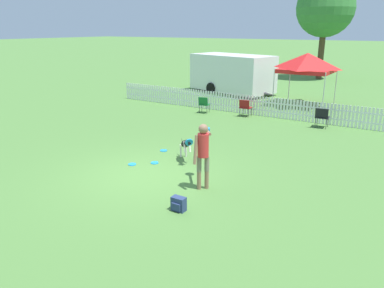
{
  "coord_description": "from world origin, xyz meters",
  "views": [
    {
      "loc": [
        6.29,
        -7.51,
        3.96
      ],
      "look_at": [
        0.91,
        0.96,
        0.81
      ],
      "focal_mm": 35.0,
      "sensor_mm": 36.0,
      "label": 1
    }
  ],
  "objects_px": {
    "frisbee_near_handler": "(132,164)",
    "equipment_trailer": "(232,73)",
    "leaping_dog": "(186,144)",
    "folding_chair_blue_left": "(204,103)",
    "handler_person": "(203,148)",
    "canopy_tent_main": "(307,63)",
    "tree_left_grove": "(325,8)",
    "frisbee_near_dog": "(164,151)",
    "frisbee_midfield": "(155,163)",
    "backpack_on_grass": "(178,204)",
    "folding_chair_green_right": "(245,106)",
    "folding_chair_center": "(322,116)"
  },
  "relations": [
    {
      "from": "equipment_trailer",
      "to": "tree_left_grove",
      "type": "height_order",
      "value": "tree_left_grove"
    },
    {
      "from": "frisbee_near_dog",
      "to": "canopy_tent_main",
      "type": "height_order",
      "value": "canopy_tent_main"
    },
    {
      "from": "leaping_dog",
      "to": "folding_chair_blue_left",
      "type": "relative_size",
      "value": 1.23
    },
    {
      "from": "frisbee_near_handler",
      "to": "tree_left_grove",
      "type": "xyz_separation_m",
      "value": [
        -0.44,
        22.97,
        5.31
      ]
    },
    {
      "from": "handler_person",
      "to": "frisbee_near_handler",
      "type": "height_order",
      "value": "handler_person"
    },
    {
      "from": "backpack_on_grass",
      "to": "folding_chair_center",
      "type": "relative_size",
      "value": 0.39
    },
    {
      "from": "frisbee_near_dog",
      "to": "tree_left_grove",
      "type": "distance_m",
      "value": 22.05
    },
    {
      "from": "handler_person",
      "to": "folding_chair_green_right",
      "type": "relative_size",
      "value": 2.14
    },
    {
      "from": "folding_chair_center",
      "to": "folding_chair_green_right",
      "type": "xyz_separation_m",
      "value": [
        -3.5,
        0.19,
        -0.03
      ]
    },
    {
      "from": "folding_chair_center",
      "to": "frisbee_near_dog",
      "type": "bearing_deg",
      "value": 54.33
    },
    {
      "from": "leaping_dog",
      "to": "equipment_trailer",
      "type": "distance_m",
      "value": 12.91
    },
    {
      "from": "frisbee_near_handler",
      "to": "folding_chair_blue_left",
      "type": "distance_m",
      "value": 7.47
    },
    {
      "from": "frisbee_midfield",
      "to": "backpack_on_grass",
      "type": "bearing_deg",
      "value": -42.36
    },
    {
      "from": "folding_chair_blue_left",
      "to": "folding_chair_center",
      "type": "relative_size",
      "value": 0.95
    },
    {
      "from": "equipment_trailer",
      "to": "tree_left_grove",
      "type": "relative_size",
      "value": 0.81
    },
    {
      "from": "equipment_trailer",
      "to": "tree_left_grove",
      "type": "distance_m",
      "value": 10.95
    },
    {
      "from": "backpack_on_grass",
      "to": "frisbee_near_handler",
      "type": "bearing_deg",
      "value": 149.41
    },
    {
      "from": "folding_chair_green_right",
      "to": "backpack_on_grass",
      "type": "bearing_deg",
      "value": 103.24
    },
    {
      "from": "handler_person",
      "to": "leaping_dog",
      "type": "relative_size",
      "value": 1.75
    },
    {
      "from": "frisbee_midfield",
      "to": "equipment_trailer",
      "type": "distance_m",
      "value": 13.37
    },
    {
      "from": "folding_chair_blue_left",
      "to": "folding_chair_center",
      "type": "xyz_separation_m",
      "value": [
        5.48,
        0.21,
        0.03
      ]
    },
    {
      "from": "folding_chair_center",
      "to": "equipment_trailer",
      "type": "distance_m",
      "value": 9.1
    },
    {
      "from": "equipment_trailer",
      "to": "folding_chair_center",
      "type": "bearing_deg",
      "value": -24.95
    },
    {
      "from": "frisbee_near_dog",
      "to": "leaping_dog",
      "type": "bearing_deg",
      "value": -19.91
    },
    {
      "from": "backpack_on_grass",
      "to": "canopy_tent_main",
      "type": "xyz_separation_m",
      "value": [
        -1.13,
        13.35,
        2.06
      ]
    },
    {
      "from": "frisbee_near_handler",
      "to": "equipment_trailer",
      "type": "bearing_deg",
      "value": 104.09
    },
    {
      "from": "frisbee_near_handler",
      "to": "frisbee_midfield",
      "type": "relative_size",
      "value": 1.0
    },
    {
      "from": "handler_person",
      "to": "frisbee_midfield",
      "type": "height_order",
      "value": "handler_person"
    },
    {
      "from": "equipment_trailer",
      "to": "frisbee_midfield",
      "type": "bearing_deg",
      "value": -58.82
    },
    {
      "from": "tree_left_grove",
      "to": "frisbee_midfield",
      "type": "bearing_deg",
      "value": -87.65
    },
    {
      "from": "leaping_dog",
      "to": "frisbee_midfield",
      "type": "height_order",
      "value": "leaping_dog"
    },
    {
      "from": "frisbee_near_handler",
      "to": "folding_chair_blue_left",
      "type": "xyz_separation_m",
      "value": [
        -1.79,
        7.24,
        0.46
      ]
    },
    {
      "from": "folding_chair_blue_left",
      "to": "frisbee_near_handler",
      "type": "bearing_deg",
      "value": 91.12
    },
    {
      "from": "equipment_trailer",
      "to": "folding_chair_green_right",
      "type": "bearing_deg",
      "value": -43.34
    },
    {
      "from": "leaping_dog",
      "to": "folding_chair_blue_left",
      "type": "bearing_deg",
      "value": -109.08
    },
    {
      "from": "backpack_on_grass",
      "to": "equipment_trailer",
      "type": "xyz_separation_m",
      "value": [
        -6.17,
        14.91,
        1.08
      ]
    },
    {
      "from": "frisbee_near_handler",
      "to": "folding_chair_green_right",
      "type": "distance_m",
      "value": 7.66
    },
    {
      "from": "handler_person",
      "to": "tree_left_grove",
      "type": "distance_m",
      "value": 23.87
    },
    {
      "from": "frisbee_near_dog",
      "to": "backpack_on_grass",
      "type": "relative_size",
      "value": 0.72
    },
    {
      "from": "frisbee_near_handler",
      "to": "equipment_trailer",
      "type": "relative_size",
      "value": 0.04
    },
    {
      "from": "frisbee_near_handler",
      "to": "canopy_tent_main",
      "type": "height_order",
      "value": "canopy_tent_main"
    },
    {
      "from": "handler_person",
      "to": "frisbee_near_handler",
      "type": "relative_size",
      "value": 7.24
    },
    {
      "from": "frisbee_midfield",
      "to": "equipment_trailer",
      "type": "height_order",
      "value": "equipment_trailer"
    },
    {
      "from": "frisbee_midfield",
      "to": "backpack_on_grass",
      "type": "relative_size",
      "value": 0.72
    },
    {
      "from": "frisbee_near_handler",
      "to": "folding_chair_blue_left",
      "type": "height_order",
      "value": "folding_chair_blue_left"
    },
    {
      "from": "frisbee_near_handler",
      "to": "frisbee_near_dog",
      "type": "height_order",
      "value": "same"
    },
    {
      "from": "handler_person",
      "to": "frisbee_near_dog",
      "type": "distance_m",
      "value": 3.43
    },
    {
      "from": "frisbee_near_dog",
      "to": "folding_chair_green_right",
      "type": "height_order",
      "value": "folding_chair_green_right"
    },
    {
      "from": "backpack_on_grass",
      "to": "tree_left_grove",
      "type": "xyz_separation_m",
      "value": [
        -3.28,
        24.65,
        5.16
      ]
    },
    {
      "from": "frisbee_near_handler",
      "to": "frisbee_near_dog",
      "type": "xyz_separation_m",
      "value": [
        0.01,
        1.57,
        0.0
      ]
    }
  ]
}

